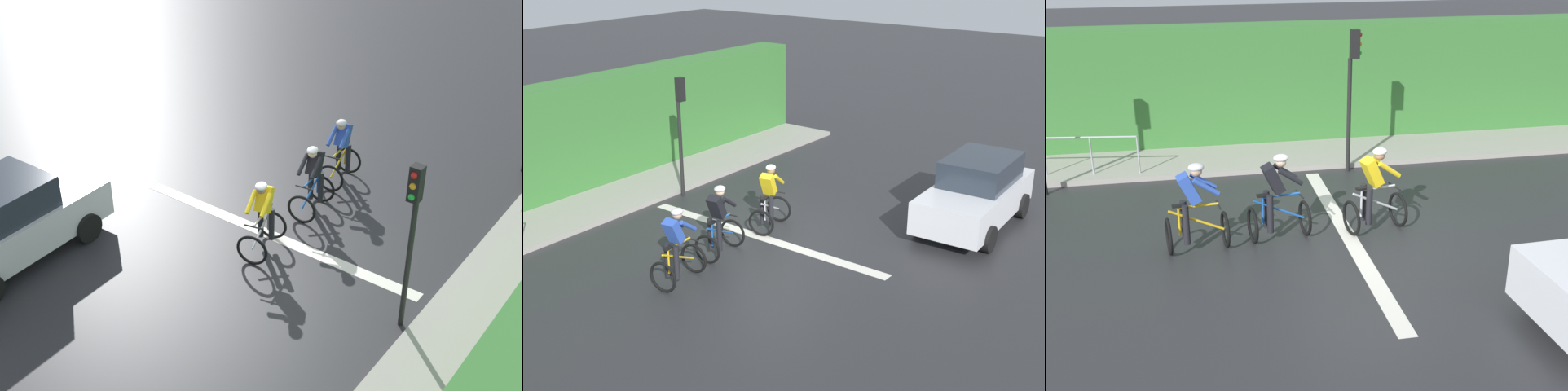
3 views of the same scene
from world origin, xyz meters
The scene contains 7 objects.
ground_plane centered at (0.00, 0.00, 0.00)m, with size 80.00×80.00×0.00m, color #28282B.
road_marking_stop_line centered at (0.00, 0.35, 0.00)m, with size 7.00×0.30×0.01m, color silver.
cyclist_lead centered at (-0.06, 3.22, 0.80)m, with size 0.80×1.15×1.66m.
cyclist_second centered at (0.14, 1.69, 0.80)m, with size 0.82×1.16×1.66m.
cyclist_mid centered at (0.16, -0.18, 0.80)m, with size 0.90×1.20×1.66m.
car_white centered at (-3.79, -3.48, 0.87)m, with size 2.01×4.16×1.76m.
traffic_light_near_crossing centered at (3.54, -0.60, 2.22)m, with size 0.20×0.31×3.34m.
Camera 1 is at (7.53, -10.09, 8.92)m, focal length 50.13 mm.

